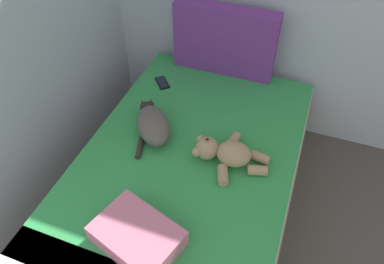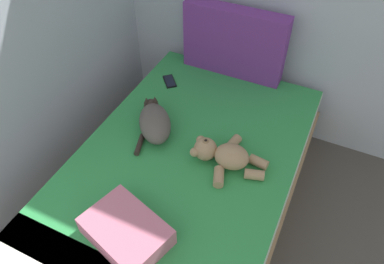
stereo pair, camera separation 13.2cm
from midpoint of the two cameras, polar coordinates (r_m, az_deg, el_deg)
bed at (r=2.35m, az=-2.48°, el=-8.70°), size 1.28×2.04×0.54m
patterned_cushion at (r=2.67m, az=3.66°, el=14.05°), size 0.74×0.13×0.50m
cat at (r=2.26m, az=-7.84°, el=1.21°), size 0.36×0.43×0.15m
teddy_bear at (r=2.09m, az=3.53°, el=-3.33°), size 0.45×0.40×0.15m
cell_phone at (r=2.68m, az=-6.09°, el=7.65°), size 0.15×0.16×0.01m
throw_pillow at (r=1.82m, az=-10.70°, el=-15.77°), size 0.46×0.38×0.11m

